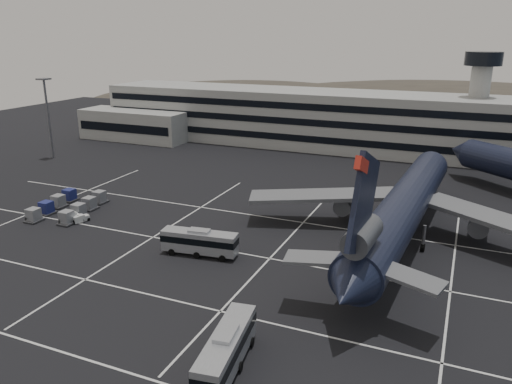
# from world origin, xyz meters

# --- Properties ---
(ground) EXTENTS (260.00, 260.00, 0.00)m
(ground) POSITION_xyz_m (0.00, 0.00, 0.00)
(ground) COLOR black
(ground) RESTS_ON ground
(lane_markings) EXTENTS (90.00, 55.62, 0.01)m
(lane_markings) POSITION_xyz_m (0.95, 0.72, 0.01)
(lane_markings) COLOR silver
(lane_markings) RESTS_ON ground
(terminal) EXTENTS (125.00, 26.00, 24.00)m
(terminal) POSITION_xyz_m (-2.95, 71.14, 6.93)
(terminal) COLOR gray
(terminal) RESTS_ON ground
(hills) EXTENTS (352.00, 180.00, 44.00)m
(hills) POSITION_xyz_m (17.99, 170.00, -12.07)
(hills) COLOR #38332B
(hills) RESTS_ON ground
(lightpole_left) EXTENTS (2.40, 2.40, 18.28)m
(lightpole_left) POSITION_xyz_m (-55.00, 35.00, 11.82)
(lightpole_left) COLOR slate
(lightpole_left) RESTS_ON ground
(trijet_main) EXTENTS (47.37, 57.67, 18.08)m
(trijet_main) POSITION_xyz_m (26.86, 15.91, 5.25)
(trijet_main) COLOR black
(trijet_main) RESTS_ON ground
(bus_near) EXTENTS (3.95, 10.93, 3.77)m
(bus_near) POSITION_xyz_m (16.82, -18.21, 2.06)
(bus_near) COLOR #909398
(bus_near) RESTS_ON ground
(bus_far) EXTENTS (10.37, 3.64, 3.58)m
(bus_far) POSITION_xyz_m (3.12, 1.44, 1.96)
(bus_far) COLOR #909398
(bus_far) RESTS_ON ground
(tug_a) EXTENTS (1.73, 2.22, 1.26)m
(tug_a) POSITION_xyz_m (-19.71, 4.93, 0.56)
(tug_a) COLOR silver
(tug_a) RESTS_ON ground
(tug_b) EXTENTS (2.85, 2.38, 1.59)m
(tug_b) POSITION_xyz_m (-20.43, 4.44, 0.70)
(tug_b) COLOR silver
(tug_b) RESTS_ON ground
(uld_cluster) EXTENTS (10.25, 14.02, 2.10)m
(uld_cluster) POSITION_xyz_m (-24.86, 7.60, 1.02)
(uld_cluster) COLOR #2D2D30
(uld_cluster) RESTS_ON ground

